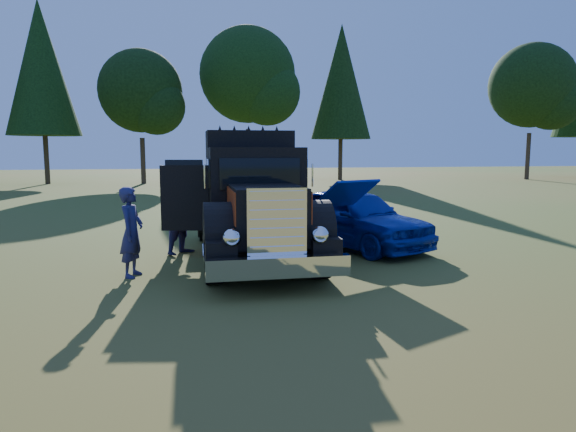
{
  "coord_description": "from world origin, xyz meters",
  "views": [
    {
      "loc": [
        -0.77,
        -10.51,
        2.55
      ],
      "look_at": [
        1.4,
        0.5,
        1.1
      ],
      "focal_mm": 32.0,
      "sensor_mm": 36.0,
      "label": 1
    }
  ],
  "objects_px": {
    "diamond_t_truck": "(253,205)",
    "hotrod_coupe": "(353,218)",
    "spectator_far": "(184,213)",
    "spectator_near": "(132,232)"
  },
  "relations": [
    {
      "from": "spectator_near",
      "to": "hotrod_coupe",
      "type": "bearing_deg",
      "value": -51.91
    },
    {
      "from": "spectator_far",
      "to": "hotrod_coupe",
      "type": "bearing_deg",
      "value": -47.9
    },
    {
      "from": "spectator_near",
      "to": "spectator_far",
      "type": "height_order",
      "value": "spectator_far"
    },
    {
      "from": "diamond_t_truck",
      "to": "spectator_far",
      "type": "xyz_separation_m",
      "value": [
        -1.59,
        0.89,
        -0.28
      ]
    },
    {
      "from": "spectator_near",
      "to": "spectator_far",
      "type": "distance_m",
      "value": 2.35
    },
    {
      "from": "hotrod_coupe",
      "to": "spectator_near",
      "type": "height_order",
      "value": "hotrod_coupe"
    },
    {
      "from": "diamond_t_truck",
      "to": "hotrod_coupe",
      "type": "relative_size",
      "value": 1.46
    },
    {
      "from": "diamond_t_truck",
      "to": "hotrod_coupe",
      "type": "height_order",
      "value": "diamond_t_truck"
    },
    {
      "from": "diamond_t_truck",
      "to": "hotrod_coupe",
      "type": "xyz_separation_m",
      "value": [
        2.75,
        0.94,
        -0.5
      ]
    },
    {
      "from": "diamond_t_truck",
      "to": "spectator_far",
      "type": "height_order",
      "value": "diamond_t_truck"
    }
  ]
}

